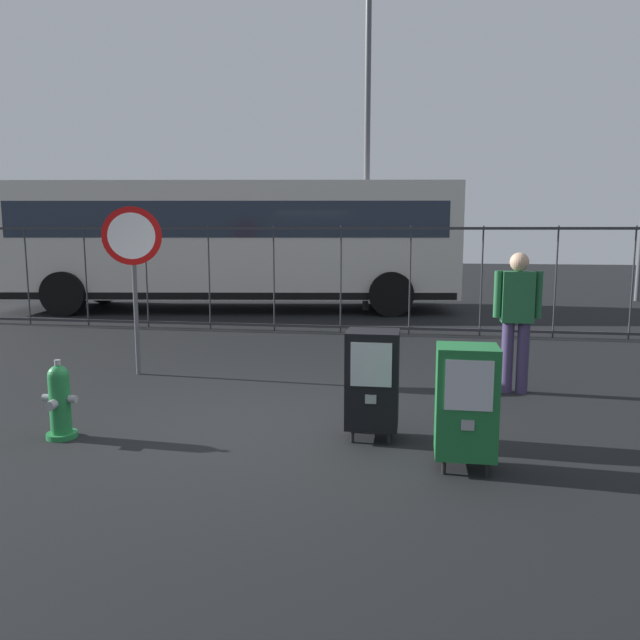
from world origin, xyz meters
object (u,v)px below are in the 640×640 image
Objects in this scene: stop_sign at (133,255)px; bus_near at (234,239)px; newspaper_box_primary at (372,379)px; pedestrian at (517,314)px; fire_hydrant at (60,401)px; newspaper_box_secondary at (466,401)px; street_light_near_left at (368,104)px.

stop_sign is 6.85m from bus_near.
newspaper_box_primary is 9.80m from bus_near.
bus_near is at bearing 128.30° from pedestrian.
fire_hydrant is 2.82m from stop_sign.
pedestrian reaches higher than newspaper_box_primary.
pedestrian is at bearing 27.59° from fire_hydrant.
newspaper_box_secondary is at bearing -3.02° from fire_hydrant.
pedestrian is 0.16× the size of bus_near.
fire_hydrant is at bearing -102.26° from street_light_near_left.
newspaper_box_primary is 10.11m from street_light_near_left.
bus_near is (-1.08, 9.32, 1.36)m from fire_hydrant.
stop_sign is 4.90m from pedestrian.
newspaper_box_primary is 0.09× the size of bus_near.
pedestrian is at bearing 50.49° from newspaper_box_primary.
pedestrian is at bearing -72.01° from street_light_near_left.
stop_sign is at bearing 99.37° from fire_hydrant.
newspaper_box_primary is at bearing 8.37° from fire_hydrant.
pedestrian is 8.54m from street_light_near_left.
pedestrian is at bearing -59.81° from bus_near.
newspaper_box_secondary is at bearing -33.38° from stop_sign.
street_light_near_left reaches higher than newspaper_box_secondary.
fire_hydrant is 9.48m from bus_near.
street_light_near_left is (2.08, 9.58, 4.43)m from fire_hydrant.
street_light_near_left is at bearing 77.74° from fire_hydrant.
bus_near is at bearing -175.18° from street_light_near_left.
stop_sign is at bearing 147.77° from newspaper_box_primary.
newspaper_box_secondary is 10.76m from street_light_near_left.
pedestrian is (0.77, 2.51, 0.38)m from newspaper_box_secondary.
newspaper_box_primary is at bearing -85.05° from street_light_near_left.
pedestrian is (4.44, 2.32, 0.60)m from fire_hydrant.
stop_sign reaches higher than pedestrian.
street_light_near_left reaches higher than newspaper_box_primary.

